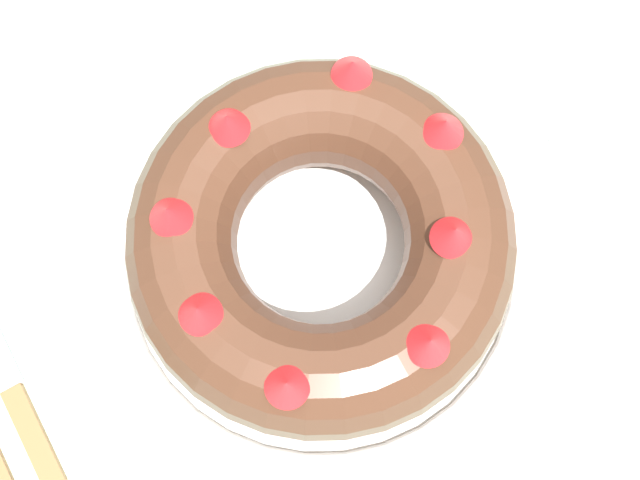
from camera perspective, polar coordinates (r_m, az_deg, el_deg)
ground_plane at (r=1.42m, az=0.37°, el=-8.91°), size 8.00×8.00×0.00m
dining_table at (r=0.76m, az=0.68°, el=-2.74°), size 1.19×1.23×0.76m
serving_dish at (r=0.66m, az=0.00°, el=-1.13°), size 0.31×0.31×0.02m
bundt_cake at (r=0.62m, az=0.00°, el=0.02°), size 0.27×0.27×0.10m
cake_knife at (r=0.69m, az=-19.02°, el=-9.22°), size 0.02×0.17×0.01m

